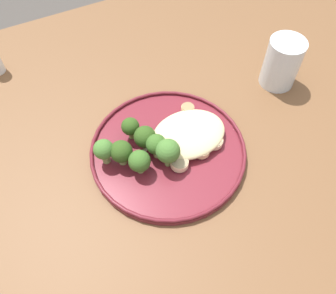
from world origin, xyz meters
name	(u,v)px	position (x,y,z in m)	size (l,w,h in m)	color
ground	(176,257)	(0.00, 0.00, 0.00)	(6.00, 6.00, 0.00)	#47423D
wooden_dining_table	(181,162)	(0.00, 0.00, 0.66)	(1.40, 1.00, 0.74)	brown
dinner_plate	(168,150)	(-0.04, -0.01, 0.75)	(0.29, 0.29, 0.02)	maroon
noodle_bed	(189,134)	(0.01, -0.01, 0.77)	(0.14, 0.11, 0.03)	beige
seared_scallop_tilted_round	(214,141)	(0.04, -0.04, 0.76)	(0.03, 0.03, 0.01)	beige
seared_scallop_left_edge	(189,148)	(-0.01, -0.03, 0.76)	(0.03, 0.03, 0.01)	#E5C689
seared_scallop_front_small	(201,150)	(0.01, -0.05, 0.76)	(0.03, 0.03, 0.01)	#E5C689
seared_scallop_tiny_bay	(179,163)	(-0.04, -0.05, 0.76)	(0.03, 0.03, 0.01)	beige
seared_scallop_large_seared	(195,139)	(0.01, -0.02, 0.76)	(0.02, 0.02, 0.01)	#E5C689
seared_scallop_right_edge	(197,129)	(0.03, 0.00, 0.76)	(0.03, 0.03, 0.01)	#E5C689
seared_scallop_on_noodles	(188,109)	(0.04, 0.05, 0.76)	(0.03, 0.03, 0.02)	#DBB77A
broccoli_floret_right_tilted	(104,150)	(-0.15, 0.02, 0.79)	(0.04, 0.04, 0.06)	#89A356
broccoli_floret_left_leaning	(145,137)	(-0.07, 0.01, 0.78)	(0.04, 0.04, 0.05)	#89A356
broccoli_floret_front_edge	(156,145)	(-0.06, -0.02, 0.78)	(0.04, 0.04, 0.05)	#89A356
broccoli_floret_near_rim	(139,161)	(-0.10, -0.03, 0.78)	(0.04, 0.04, 0.05)	#89A356
broccoli_floret_beside_noodles	(168,151)	(-0.05, -0.04, 0.79)	(0.04, 0.04, 0.06)	#7A994C
broccoli_floret_rear_charred	(130,127)	(-0.09, 0.04, 0.78)	(0.03, 0.03, 0.05)	#7A994C
broccoli_floret_small_sprig	(121,151)	(-0.12, 0.00, 0.78)	(0.04, 0.04, 0.05)	#89A356
onion_sliver_pale_crescent	(142,154)	(-0.09, 0.00, 0.75)	(0.05, 0.01, 0.00)	silver
onion_sliver_long_sliver	(158,144)	(-0.05, 0.00, 0.75)	(0.05, 0.01, 0.00)	silver
water_glass	(281,65)	(0.26, 0.05, 0.79)	(0.07, 0.07, 0.11)	silver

